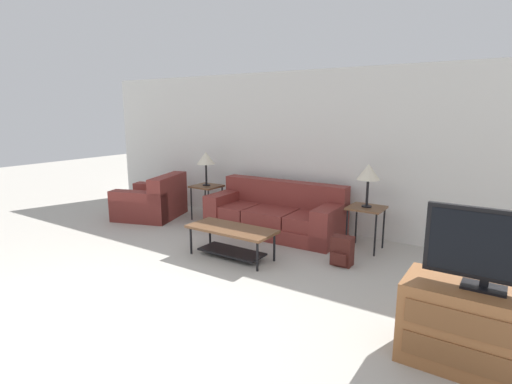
{
  "coord_description": "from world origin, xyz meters",
  "views": [
    {
      "loc": [
        3.03,
        -1.63,
        1.96
      ],
      "look_at": [
        -0.1,
        3.09,
        0.8
      ],
      "focal_mm": 28.0,
      "sensor_mm": 36.0,
      "label": 1
    }
  ],
  "objects_px": {
    "tv_console": "(478,329)",
    "armchair": "(152,202)",
    "side_table_right": "(366,212)",
    "table_lamp_right": "(368,173)",
    "table_lamp_left": "(206,159)",
    "backpack": "(342,251)",
    "coffee_table": "(231,235)",
    "couch": "(275,215)",
    "side_table_left": "(207,190)",
    "television": "(488,247)"
  },
  "relations": [
    {
      "from": "television",
      "to": "tv_console",
      "type": "bearing_deg",
      "value": -90.0
    },
    {
      "from": "tv_console",
      "to": "backpack",
      "type": "distance_m",
      "value": 2.19
    },
    {
      "from": "backpack",
      "to": "tv_console",
      "type": "bearing_deg",
      "value": -40.76
    },
    {
      "from": "couch",
      "to": "tv_console",
      "type": "bearing_deg",
      "value": -34.85
    },
    {
      "from": "couch",
      "to": "side_table_right",
      "type": "distance_m",
      "value": 1.5
    },
    {
      "from": "couch",
      "to": "side_table_right",
      "type": "xyz_separation_m",
      "value": [
        1.47,
        0.02,
        0.26
      ]
    },
    {
      "from": "table_lamp_left",
      "to": "television",
      "type": "xyz_separation_m",
      "value": [
        4.55,
        -2.17,
        -0.13
      ]
    },
    {
      "from": "side_table_right",
      "to": "tv_console",
      "type": "distance_m",
      "value": 2.71
    },
    {
      "from": "coffee_table",
      "to": "table_lamp_right",
      "type": "xyz_separation_m",
      "value": [
        1.4,
        1.31,
        0.8
      ]
    },
    {
      "from": "armchair",
      "to": "side_table_left",
      "type": "height_order",
      "value": "armchair"
    },
    {
      "from": "armchair",
      "to": "tv_console",
      "type": "relative_size",
      "value": 1.22
    },
    {
      "from": "tv_console",
      "to": "armchair",
      "type": "bearing_deg",
      "value": 162.63
    },
    {
      "from": "armchair",
      "to": "table_lamp_left",
      "type": "relative_size",
      "value": 2.21
    },
    {
      "from": "table_lamp_left",
      "to": "backpack",
      "type": "bearing_deg",
      "value": -14.4
    },
    {
      "from": "tv_console",
      "to": "television",
      "type": "relative_size",
      "value": 1.28
    },
    {
      "from": "couch",
      "to": "armchair",
      "type": "xyz_separation_m",
      "value": [
        -2.42,
        -0.42,
        -0.01
      ]
    },
    {
      "from": "side_table_left",
      "to": "table_lamp_left",
      "type": "relative_size",
      "value": 1.03
    },
    {
      "from": "side_table_right",
      "to": "armchair",
      "type": "bearing_deg",
      "value": -173.42
    },
    {
      "from": "side_table_left",
      "to": "tv_console",
      "type": "distance_m",
      "value": 5.05
    },
    {
      "from": "side_table_right",
      "to": "television",
      "type": "xyz_separation_m",
      "value": [
        1.6,
        -2.17,
        0.43
      ]
    },
    {
      "from": "table_lamp_right",
      "to": "armchair",
      "type": "bearing_deg",
      "value": -173.42
    },
    {
      "from": "couch",
      "to": "coffee_table",
      "type": "xyz_separation_m",
      "value": [
        0.08,
        -1.29,
        0.01
      ]
    },
    {
      "from": "couch",
      "to": "side_table_left",
      "type": "xyz_separation_m",
      "value": [
        -1.47,
        0.02,
        0.26
      ]
    },
    {
      "from": "tv_console",
      "to": "television",
      "type": "bearing_deg",
      "value": 90.0
    },
    {
      "from": "table_lamp_right",
      "to": "backpack",
      "type": "relative_size",
      "value": 1.59
    },
    {
      "from": "table_lamp_left",
      "to": "coffee_table",
      "type": "bearing_deg",
      "value": -40.25
    },
    {
      "from": "coffee_table",
      "to": "table_lamp_left",
      "type": "distance_m",
      "value": 2.18
    },
    {
      "from": "side_table_right",
      "to": "table_lamp_right",
      "type": "distance_m",
      "value": 0.56
    },
    {
      "from": "tv_console",
      "to": "side_table_left",
      "type": "bearing_deg",
      "value": 154.52
    },
    {
      "from": "side_table_right",
      "to": "table_lamp_left",
      "type": "relative_size",
      "value": 1.03
    },
    {
      "from": "side_table_right",
      "to": "table_lamp_right",
      "type": "height_order",
      "value": "table_lamp_right"
    },
    {
      "from": "side_table_right",
      "to": "table_lamp_right",
      "type": "bearing_deg",
      "value": 90.0
    },
    {
      "from": "couch",
      "to": "tv_console",
      "type": "distance_m",
      "value": 3.75
    },
    {
      "from": "side_table_left",
      "to": "backpack",
      "type": "relative_size",
      "value": 1.64
    },
    {
      "from": "armchair",
      "to": "side_table_right",
      "type": "xyz_separation_m",
      "value": [
        3.89,
        0.45,
        0.27
      ]
    },
    {
      "from": "side_table_right",
      "to": "tv_console",
      "type": "xyz_separation_m",
      "value": [
        1.6,
        -2.17,
        -0.22
      ]
    },
    {
      "from": "side_table_left",
      "to": "side_table_right",
      "type": "distance_m",
      "value": 2.95
    },
    {
      "from": "coffee_table",
      "to": "side_table_left",
      "type": "relative_size",
      "value": 1.95
    },
    {
      "from": "coffee_table",
      "to": "table_lamp_right",
      "type": "relative_size",
      "value": 2.0
    },
    {
      "from": "table_lamp_left",
      "to": "backpack",
      "type": "height_order",
      "value": "table_lamp_left"
    },
    {
      "from": "side_table_left",
      "to": "table_lamp_right",
      "type": "bearing_deg",
      "value": 0.0
    },
    {
      "from": "table_lamp_left",
      "to": "side_table_left",
      "type": "bearing_deg",
      "value": -80.54
    },
    {
      "from": "coffee_table",
      "to": "armchair",
      "type": "bearing_deg",
      "value": 160.93
    },
    {
      "from": "side_table_left",
      "to": "television",
      "type": "xyz_separation_m",
      "value": [
        4.55,
        -2.17,
        0.43
      ]
    },
    {
      "from": "table_lamp_right",
      "to": "tv_console",
      "type": "distance_m",
      "value": 2.81
    },
    {
      "from": "couch",
      "to": "coffee_table",
      "type": "distance_m",
      "value": 1.29
    },
    {
      "from": "armchair",
      "to": "table_lamp_left",
      "type": "xyz_separation_m",
      "value": [
        0.95,
        0.45,
        0.83
      ]
    },
    {
      "from": "coffee_table",
      "to": "table_lamp_left",
      "type": "relative_size",
      "value": 2.0
    },
    {
      "from": "couch",
      "to": "armchair",
      "type": "relative_size",
      "value": 1.65
    },
    {
      "from": "couch",
      "to": "table_lamp_right",
      "type": "relative_size",
      "value": 3.63
    }
  ]
}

